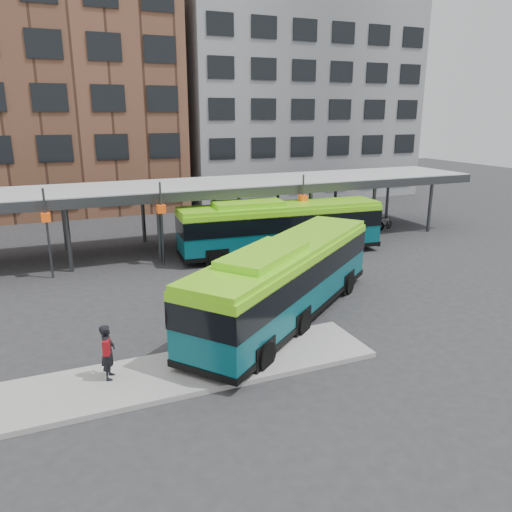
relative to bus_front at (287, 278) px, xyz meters
The scene contains 9 objects.
ground 1.83m from the bus_front, 129.90° to the left, with size 120.00×120.00×0.00m, color #28282B.
boarding_island 6.52m from the bus_front, 152.28° to the right, with size 14.00×3.00×0.18m, color gray.
canopy 13.11m from the bus_front, 90.53° to the left, with size 40.00×6.53×4.80m.
building_brick 34.85m from the bus_front, 107.42° to the left, with size 26.00×14.00×22.00m, color brown.
building_grey 36.74m from the bus_front, 63.58° to the left, with size 24.00×14.00×20.00m, color slate.
bus_front is the anchor object (origin of this frame).
bus_rear 10.04m from the bus_front, 66.06° to the left, with size 12.68×3.58×3.45m.
pedestrian 8.06m from the bus_front, 161.76° to the right, with size 0.62×0.78×1.86m.
bike_rack 17.55m from the bus_front, 44.07° to the left, with size 5.11×1.30×1.06m.
Camera 1 is at (-8.83, -17.82, 8.50)m, focal length 35.00 mm.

